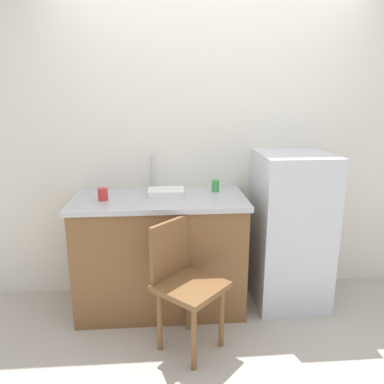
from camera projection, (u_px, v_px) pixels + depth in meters
ground_plane at (226, 355)px, 2.52m from camera, size 8.00×8.00×0.00m
back_wall at (210, 147)px, 3.16m from camera, size 4.80×0.10×2.54m
cabinet_base at (161, 255)px, 3.00m from camera, size 1.30×0.60×0.89m
countertop at (159, 200)px, 2.88m from camera, size 1.34×0.64×0.04m
faucet at (153, 172)px, 3.07m from camera, size 0.02×0.02×0.29m
refrigerator at (290, 230)px, 3.04m from camera, size 0.56×0.58×1.26m
chair at (184, 280)px, 2.50m from camera, size 0.57×0.57×0.89m
dish_tray at (166, 192)px, 2.92m from camera, size 0.28×0.20×0.05m
cup_green at (215, 186)px, 3.03m from camera, size 0.06×0.06×0.10m
cup_red at (103, 194)px, 2.78m from camera, size 0.07×0.07×0.09m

